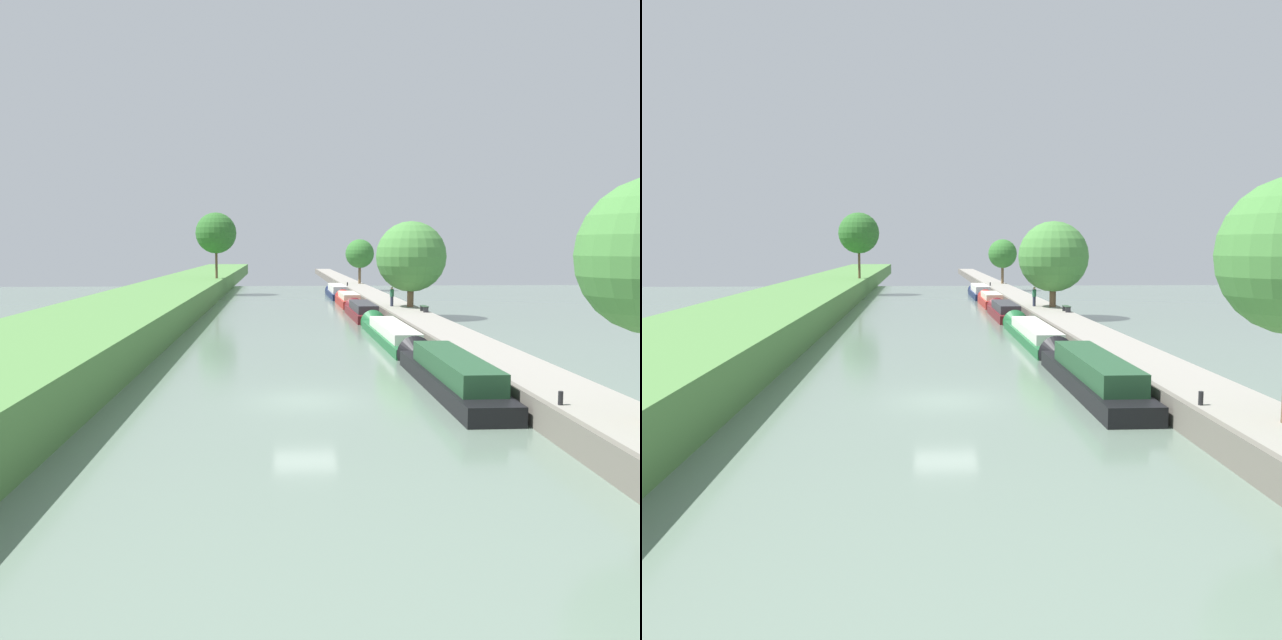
% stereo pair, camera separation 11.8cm
% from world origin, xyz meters
% --- Properties ---
extents(ground_plane, '(160.00, 160.00, 0.00)m').
position_xyz_m(ground_plane, '(0.00, 0.00, 0.00)').
color(ground_plane, slate).
extents(right_towpath, '(3.13, 260.00, 1.01)m').
position_xyz_m(right_towpath, '(9.33, 0.00, 0.51)').
color(right_towpath, gray).
rests_on(right_towpath, ground_plane).
extents(stone_quay, '(0.25, 260.00, 1.06)m').
position_xyz_m(stone_quay, '(7.64, 0.00, 0.53)').
color(stone_quay, '#6B665B').
rests_on(stone_quay, ground_plane).
extents(narrowboat_black, '(2.07, 14.00, 2.22)m').
position_xyz_m(narrowboat_black, '(6.30, 2.36, 0.65)').
color(narrowboat_black, black).
rests_on(narrowboat_black, ground_plane).
extents(narrowboat_green, '(2.02, 16.26, 1.92)m').
position_xyz_m(narrowboat_green, '(6.30, 17.72, 0.48)').
color(narrowboat_green, '#1E6033').
rests_on(narrowboat_green, ground_plane).
extents(narrowboat_maroon, '(2.00, 11.55, 1.99)m').
position_xyz_m(narrowboat_maroon, '(6.18, 32.03, 0.56)').
color(narrowboat_maroon, maroon).
rests_on(narrowboat_maroon, ground_plane).
extents(narrowboat_red, '(2.00, 10.71, 1.93)m').
position_xyz_m(narrowboat_red, '(6.28, 44.60, 0.56)').
color(narrowboat_red, maroon).
rests_on(narrowboat_red, ground_plane).
extents(narrowboat_navy, '(1.97, 13.31, 2.12)m').
position_xyz_m(narrowboat_navy, '(6.10, 56.40, 0.62)').
color(narrowboat_navy, '#141E42').
rests_on(narrowboat_navy, ground_plane).
extents(tree_rightbank_midnear, '(5.94, 5.94, 7.24)m').
position_xyz_m(tree_rightbank_midnear, '(10.19, 30.61, 5.26)').
color(tree_rightbank_midnear, brown).
rests_on(tree_rightbank_midnear, right_towpath).
extents(tree_rightbank_midfar, '(3.96, 3.96, 6.11)m').
position_xyz_m(tree_rightbank_midfar, '(10.28, 67.42, 5.12)').
color(tree_rightbank_midfar, brown).
rests_on(tree_rightbank_midfar, right_towpath).
extents(tree_leftbank_downstream, '(5.09, 5.09, 8.21)m').
position_xyz_m(tree_leftbank_downstream, '(-8.70, 59.95, 7.79)').
color(tree_leftbank_downstream, brown).
rests_on(tree_leftbank_downstream, left_grassy_bank).
extents(person_walking, '(0.34, 0.34, 1.66)m').
position_xyz_m(person_walking, '(8.73, 31.36, 1.88)').
color(person_walking, '#282D42').
rests_on(person_walking, right_towpath).
extents(mooring_bollard_near, '(0.16, 0.16, 0.45)m').
position_xyz_m(mooring_bollard_near, '(8.06, -5.54, 1.24)').
color(mooring_bollard_near, black).
rests_on(mooring_bollard_near, right_towpath).
extents(mooring_bollard_far, '(0.16, 0.16, 0.45)m').
position_xyz_m(mooring_bollard_far, '(8.06, 62.33, 1.24)').
color(mooring_bollard_far, black).
rests_on(mooring_bollard_far, right_towpath).
extents(park_bench, '(0.44, 1.50, 0.47)m').
position_xyz_m(park_bench, '(10.44, 26.22, 1.36)').
color(park_bench, '#333338').
rests_on(park_bench, right_towpath).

